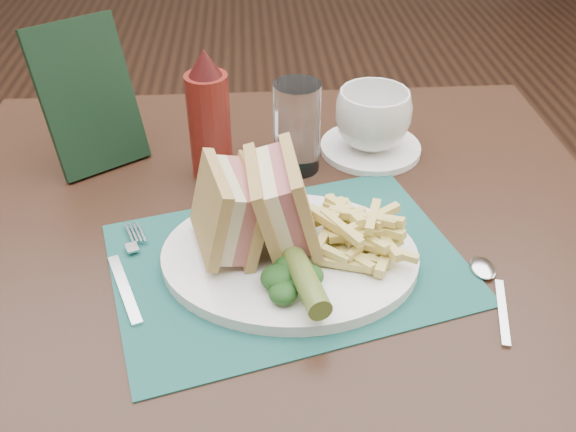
% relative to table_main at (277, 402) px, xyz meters
% --- Properties ---
extents(floor, '(7.00, 7.00, 0.00)m').
position_rel_table_main_xyz_m(floor, '(0.00, 0.50, -0.38)').
color(floor, black).
rests_on(floor, ground).
extents(table_main, '(0.90, 0.75, 0.75)m').
position_rel_table_main_xyz_m(table_main, '(0.00, 0.00, 0.00)').
color(table_main, black).
rests_on(table_main, ground).
extents(placemat, '(0.46, 0.38, 0.00)m').
position_rel_table_main_xyz_m(placemat, '(0.01, -0.09, 0.38)').
color(placemat, '#184E49').
rests_on(placemat, table_main).
extents(plate, '(0.32, 0.27, 0.01)m').
position_rel_table_main_xyz_m(plate, '(0.01, -0.09, 0.38)').
color(plate, white).
rests_on(plate, placemat).
extents(sandwich_half_a, '(0.10, 0.12, 0.11)m').
position_rel_table_main_xyz_m(sandwich_half_a, '(-0.07, -0.08, 0.45)').
color(sandwich_half_a, tan).
rests_on(sandwich_half_a, plate).
extents(sandwich_half_b, '(0.09, 0.12, 0.11)m').
position_rel_table_main_xyz_m(sandwich_half_b, '(-0.01, -0.07, 0.45)').
color(sandwich_half_b, tan).
rests_on(sandwich_half_b, plate).
extents(kale_garnish, '(0.11, 0.08, 0.03)m').
position_rel_table_main_xyz_m(kale_garnish, '(0.02, -0.15, 0.41)').
color(kale_garnish, '#143714').
rests_on(kale_garnish, plate).
extents(pickle_spear, '(0.05, 0.12, 0.03)m').
position_rel_table_main_xyz_m(pickle_spear, '(0.02, -0.15, 0.41)').
color(pickle_spear, '#4F6627').
rests_on(pickle_spear, plate).
extents(fries_pile, '(0.18, 0.20, 0.05)m').
position_rel_table_main_xyz_m(fries_pile, '(0.09, -0.08, 0.42)').
color(fries_pile, '#DBCB6D').
rests_on(fries_pile, plate).
extents(fork, '(0.09, 0.17, 0.01)m').
position_rel_table_main_xyz_m(fork, '(-0.17, -0.10, 0.38)').
color(fork, silver).
rests_on(fork, placemat).
extents(spoon, '(0.07, 0.15, 0.01)m').
position_rel_table_main_xyz_m(spoon, '(0.24, -0.16, 0.38)').
color(spoon, silver).
rests_on(spoon, table_main).
extents(saucer, '(0.19, 0.19, 0.01)m').
position_rel_table_main_xyz_m(saucer, '(0.15, 0.16, 0.38)').
color(saucer, white).
rests_on(saucer, table_main).
extents(coffee_cup, '(0.16, 0.16, 0.09)m').
position_rel_table_main_xyz_m(coffee_cup, '(0.15, 0.16, 0.43)').
color(coffee_cup, white).
rests_on(coffee_cup, saucer).
extents(drinking_glass, '(0.08, 0.08, 0.13)m').
position_rel_table_main_xyz_m(drinking_glass, '(0.04, 0.12, 0.44)').
color(drinking_glass, silver).
rests_on(drinking_glass, table_main).
extents(ketchup_bottle, '(0.06, 0.06, 0.19)m').
position_rel_table_main_xyz_m(ketchup_bottle, '(-0.08, 0.11, 0.47)').
color(ketchup_bottle, '#601610').
rests_on(ketchup_bottle, table_main).
extents(check_presenter, '(0.15, 0.14, 0.20)m').
position_rel_table_main_xyz_m(check_presenter, '(-0.25, 0.16, 0.48)').
color(check_presenter, black).
rests_on(check_presenter, table_main).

